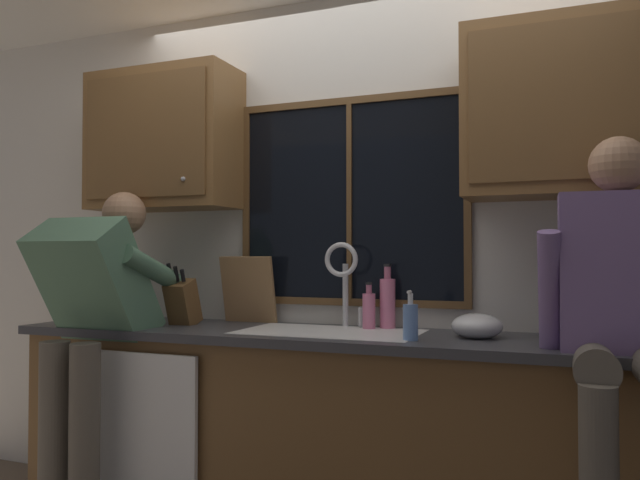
{
  "coord_description": "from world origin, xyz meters",
  "views": [
    {
      "loc": [
        0.91,
        -2.92,
        1.26
      ],
      "look_at": [
        -0.13,
        -0.3,
        1.33
      ],
      "focal_mm": 35.42,
      "sensor_mm": 36.0,
      "label": 1
    }
  ],
  "objects_px": {
    "person_sitting_on_counter": "(622,301)",
    "soap_dispenser": "(410,321)",
    "person_standing": "(93,320)",
    "bottle_green_glass": "(369,310)",
    "bottle_tall_clear": "(388,302)",
    "mixing_bowl": "(477,326)",
    "cutting_board": "(248,290)",
    "knife_block": "(183,303)"
  },
  "relations": [
    {
      "from": "person_standing",
      "to": "person_sitting_on_counter",
      "type": "height_order",
      "value": "person_sitting_on_counter"
    },
    {
      "from": "knife_block",
      "to": "cutting_board",
      "type": "height_order",
      "value": "cutting_board"
    },
    {
      "from": "person_standing",
      "to": "knife_block",
      "type": "height_order",
      "value": "person_standing"
    },
    {
      "from": "person_sitting_on_counter",
      "to": "cutting_board",
      "type": "distance_m",
      "value": 1.75
    },
    {
      "from": "mixing_bowl",
      "to": "soap_dispenser",
      "type": "xyz_separation_m",
      "value": [
        -0.24,
        -0.18,
        0.03
      ]
    },
    {
      "from": "person_sitting_on_counter",
      "to": "soap_dispenser",
      "type": "distance_m",
      "value": 0.77
    },
    {
      "from": "person_standing",
      "to": "bottle_green_glass",
      "type": "height_order",
      "value": "person_standing"
    },
    {
      "from": "bottle_tall_clear",
      "to": "cutting_board",
      "type": "bearing_deg",
      "value": -179.35
    },
    {
      "from": "person_sitting_on_counter",
      "to": "bottle_green_glass",
      "type": "xyz_separation_m",
      "value": [
        -1.03,
        0.44,
        -0.1
      ]
    },
    {
      "from": "person_standing",
      "to": "cutting_board",
      "type": "height_order",
      "value": "person_standing"
    },
    {
      "from": "mixing_bowl",
      "to": "soap_dispenser",
      "type": "height_order",
      "value": "soap_dispenser"
    },
    {
      "from": "soap_dispenser",
      "to": "bottle_tall_clear",
      "type": "xyz_separation_m",
      "value": [
        -0.2,
        0.37,
        0.05
      ]
    },
    {
      "from": "person_sitting_on_counter",
      "to": "mixing_bowl",
      "type": "relative_size",
      "value": 6.03
    },
    {
      "from": "bottle_tall_clear",
      "to": "soap_dispenser",
      "type": "bearing_deg",
      "value": -61.98
    },
    {
      "from": "soap_dispenser",
      "to": "cutting_board",
      "type": "bearing_deg",
      "value": 158.7
    },
    {
      "from": "cutting_board",
      "to": "bottle_green_glass",
      "type": "bearing_deg",
      "value": -3.79
    },
    {
      "from": "person_sitting_on_counter",
      "to": "bottle_green_glass",
      "type": "bearing_deg",
      "value": 156.73
    },
    {
      "from": "bottle_green_glass",
      "to": "cutting_board",
      "type": "bearing_deg",
      "value": 176.21
    },
    {
      "from": "person_sitting_on_counter",
      "to": "soap_dispenser",
      "type": "relative_size",
      "value": 6.29
    },
    {
      "from": "mixing_bowl",
      "to": "bottle_tall_clear",
      "type": "relative_size",
      "value": 0.7
    },
    {
      "from": "person_sitting_on_counter",
      "to": "bottle_tall_clear",
      "type": "distance_m",
      "value": 1.07
    },
    {
      "from": "soap_dispenser",
      "to": "person_standing",
      "type": "bearing_deg",
      "value": -173.06
    },
    {
      "from": "bottle_tall_clear",
      "to": "person_standing",
      "type": "bearing_deg",
      "value": -156.38
    },
    {
      "from": "cutting_board",
      "to": "bottle_tall_clear",
      "type": "relative_size",
      "value": 1.14
    },
    {
      "from": "person_sitting_on_counter",
      "to": "knife_block",
      "type": "distance_m",
      "value": 1.95
    },
    {
      "from": "person_standing",
      "to": "bottle_tall_clear",
      "type": "height_order",
      "value": "person_standing"
    },
    {
      "from": "person_standing",
      "to": "soap_dispenser",
      "type": "height_order",
      "value": "person_standing"
    },
    {
      "from": "person_standing",
      "to": "mixing_bowl",
      "type": "distance_m",
      "value": 1.71
    },
    {
      "from": "person_standing",
      "to": "bottle_green_glass",
      "type": "xyz_separation_m",
      "value": [
        1.17,
        0.49,
        0.04
      ]
    },
    {
      "from": "soap_dispenser",
      "to": "bottle_green_glass",
      "type": "distance_m",
      "value": 0.42
    },
    {
      "from": "person_standing",
      "to": "soap_dispenser",
      "type": "bearing_deg",
      "value": 6.94
    },
    {
      "from": "cutting_board",
      "to": "bottle_green_glass",
      "type": "xyz_separation_m",
      "value": [
        0.65,
        -0.04,
        -0.08
      ]
    },
    {
      "from": "soap_dispenser",
      "to": "bottle_tall_clear",
      "type": "relative_size",
      "value": 0.67
    },
    {
      "from": "soap_dispenser",
      "to": "bottle_green_glass",
      "type": "bearing_deg",
      "value": 130.54
    },
    {
      "from": "knife_block",
      "to": "bottle_tall_clear",
      "type": "height_order",
      "value": "knife_block"
    },
    {
      "from": "cutting_board",
      "to": "mixing_bowl",
      "type": "relative_size",
      "value": 1.63
    },
    {
      "from": "mixing_bowl",
      "to": "bottle_green_glass",
      "type": "height_order",
      "value": "bottle_green_glass"
    },
    {
      "from": "person_sitting_on_counter",
      "to": "bottle_green_glass",
      "type": "distance_m",
      "value": 1.12
    },
    {
      "from": "knife_block",
      "to": "cutting_board",
      "type": "relative_size",
      "value": 0.95
    },
    {
      "from": "cutting_board",
      "to": "soap_dispenser",
      "type": "xyz_separation_m",
      "value": [
        0.92,
        -0.36,
        -0.09
      ]
    },
    {
      "from": "person_standing",
      "to": "knife_block",
      "type": "bearing_deg",
      "value": 51.17
    },
    {
      "from": "person_sitting_on_counter",
      "to": "bottle_tall_clear",
      "type": "relative_size",
      "value": 4.21
    }
  ]
}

